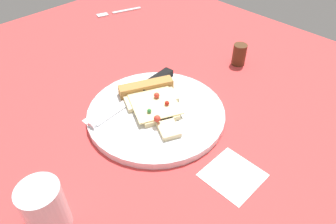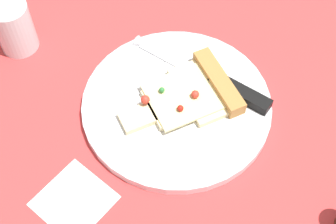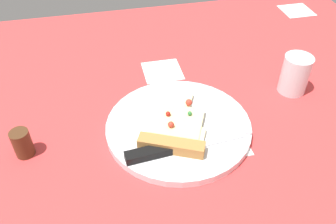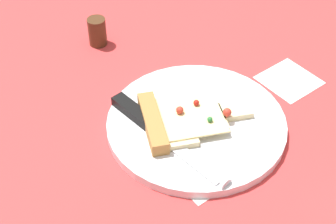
{
  "view_description": "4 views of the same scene",
  "coord_description": "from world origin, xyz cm",
  "px_view_note": "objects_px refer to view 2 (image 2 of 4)",
  "views": [
    {
      "loc": [
        -29.91,
        -41.3,
        43.2
      ],
      "look_at": [
        2.12,
        -8.9,
        3.57
      ],
      "focal_mm": 33.17,
      "sensor_mm": 36.0,
      "label": 1
    },
    {
      "loc": [
        27.54,
        -37.36,
        61.88
      ],
      "look_at": [
        2.85,
        -7.77,
        2.49
      ],
      "focal_mm": 52.39,
      "sensor_mm": 36.0,
      "label": 2
    },
    {
      "loc": [
        15.4,
        43.4,
        48.56
      ],
      "look_at": [
        3.88,
        -7.72,
        2.67
      ],
      "focal_mm": 37.76,
      "sensor_mm": 36.0,
      "label": 3
    },
    {
      "loc": [
        -40.54,
        33.89,
        57.92
      ],
      "look_at": [
        6.24,
        -2.51,
        2.03
      ],
      "focal_mm": 54.99,
      "sensor_mm": 36.0,
      "label": 4
    }
  ],
  "objects_px": {
    "plate": "(177,105)",
    "pizza_slice": "(192,93)",
    "knife": "(213,79)",
    "drinking_glass": "(14,27)"
  },
  "relations": [
    {
      "from": "plate",
      "to": "pizza_slice",
      "type": "distance_m",
      "value": 0.03
    },
    {
      "from": "plate",
      "to": "pizza_slice",
      "type": "relative_size",
      "value": 1.49
    },
    {
      "from": "knife",
      "to": "drinking_glass",
      "type": "height_order",
      "value": "drinking_glass"
    },
    {
      "from": "pizza_slice",
      "to": "drinking_glass",
      "type": "distance_m",
      "value": 0.3
    },
    {
      "from": "knife",
      "to": "plate",
      "type": "bearing_deg",
      "value": 159.15
    },
    {
      "from": "drinking_glass",
      "to": "pizza_slice",
      "type": "bearing_deg",
      "value": 17.59
    },
    {
      "from": "drinking_glass",
      "to": "knife",
      "type": "bearing_deg",
      "value": 24.34
    },
    {
      "from": "pizza_slice",
      "to": "knife",
      "type": "distance_m",
      "value": 0.04
    },
    {
      "from": "pizza_slice",
      "to": "knife",
      "type": "relative_size",
      "value": 0.79
    },
    {
      "from": "plate",
      "to": "knife",
      "type": "height_order",
      "value": "knife"
    }
  ]
}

